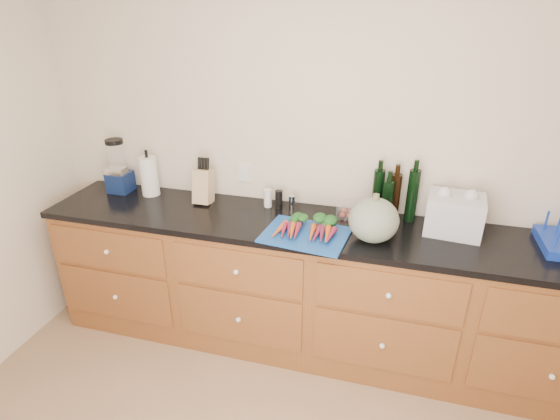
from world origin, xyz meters
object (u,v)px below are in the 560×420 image
(cutting_board, at_px, (305,235))
(blender_appliance, at_px, (118,169))
(knife_block, at_px, (204,186))
(tomato_box, at_px, (350,211))
(carrots, at_px, (307,227))
(paper_towel, at_px, (149,176))
(squash, at_px, (374,220))

(cutting_board, xyz_separation_m, blender_appliance, (-1.45, 0.32, 0.16))
(cutting_board, distance_m, knife_block, 0.84)
(tomato_box, bearing_deg, carrots, -127.63)
(cutting_board, xyz_separation_m, tomato_box, (0.22, 0.33, 0.03))
(paper_towel, height_order, knife_block, paper_towel)
(blender_appliance, bearing_deg, tomato_box, 0.41)
(squash, xyz_separation_m, knife_block, (-1.16, 0.25, -0.01))
(blender_appliance, relative_size, tomato_box, 2.35)
(carrots, distance_m, paper_towel, 1.24)
(cutting_board, distance_m, squash, 0.41)
(knife_block, bearing_deg, cutting_board, -21.02)
(squash, relative_size, paper_towel, 1.03)
(carrots, relative_size, blender_appliance, 0.98)
(carrots, distance_m, tomato_box, 0.36)
(knife_block, height_order, tomato_box, knife_block)
(paper_towel, xyz_separation_m, knife_block, (0.43, -0.02, -0.02))
(squash, bearing_deg, carrots, -178.56)
(carrots, height_order, paper_towel, paper_towel)
(carrots, xyz_separation_m, paper_towel, (-1.21, 0.28, 0.10))
(cutting_board, height_order, carrots, carrots)
(carrots, xyz_separation_m, squash, (0.38, 0.01, 0.09))
(cutting_board, relative_size, carrots, 1.29)
(paper_towel, distance_m, knife_block, 0.43)
(blender_appliance, height_order, paper_towel, blender_appliance)
(carrots, xyz_separation_m, tomato_box, (0.22, 0.29, 0.00))
(carrots, relative_size, paper_towel, 1.36)
(blender_appliance, height_order, knife_block, blender_appliance)
(squash, distance_m, knife_block, 1.19)
(cutting_board, bearing_deg, squash, 7.79)
(cutting_board, bearing_deg, carrots, 90.00)
(blender_appliance, xyz_separation_m, paper_towel, (0.24, 0.00, -0.03))
(paper_towel, bearing_deg, knife_block, -2.69)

